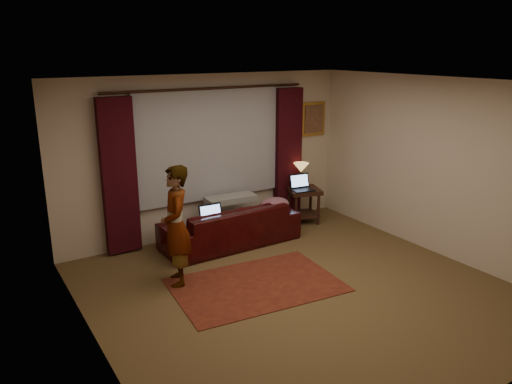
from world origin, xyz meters
TOP-DOWN VIEW (x-y plane):
  - floor at (0.00, 0.00)m, footprint 5.00×5.00m
  - ceiling at (0.00, 0.00)m, footprint 5.00×5.00m
  - wall_back at (0.00, 2.50)m, footprint 5.00×0.02m
  - wall_front at (0.00, -2.50)m, footprint 5.00×0.02m
  - wall_left at (-2.50, 0.00)m, footprint 0.02×5.00m
  - wall_right at (2.50, 0.00)m, footprint 0.02×5.00m
  - sheer_curtain at (0.00, 2.44)m, footprint 2.50×0.05m
  - drape_left at (-1.50, 2.39)m, footprint 0.50×0.14m
  - drape_right at (1.50, 2.39)m, footprint 0.50×0.14m
  - curtain_rod at (0.00, 2.39)m, footprint 0.04×0.04m
  - picture_frame at (2.10, 2.47)m, footprint 0.50×0.04m
  - sofa at (0.02, 1.84)m, footprint 2.18×0.98m
  - throw_blanket at (0.20, 2.13)m, footprint 0.84×0.37m
  - clothing_pile at (0.79, 1.75)m, footprint 0.54×0.43m
  - laptop_sofa at (-0.31, 1.73)m, footprint 0.38×0.41m
  - area_rug at (-0.39, 0.41)m, footprint 2.25×1.61m
  - end_table at (1.63, 2.07)m, footprint 0.67×0.67m
  - tiffany_lamp at (1.64, 2.19)m, footprint 0.35×0.35m
  - laptop_table at (1.54, 1.98)m, footprint 0.42×0.44m
  - person at (-1.22, 1.02)m, footprint 0.58×0.58m

SIDE VIEW (x-z plane):
  - floor at x=0.00m, z-range -0.01..0.00m
  - area_rug at x=-0.39m, z-range 0.00..0.01m
  - end_table at x=1.63m, z-range 0.00..0.61m
  - sofa at x=0.02m, z-range 0.00..0.87m
  - clothing_pile at x=0.79m, z-range 0.44..0.65m
  - laptop_sofa at x=-0.31m, z-range 0.44..0.70m
  - laptop_table at x=1.54m, z-range 0.61..0.88m
  - person at x=-1.22m, z-range 0.00..1.59m
  - tiffany_lamp at x=1.64m, z-range 0.61..1.05m
  - throw_blanket at x=0.20m, z-range 0.83..0.93m
  - drape_left at x=-1.50m, z-range 0.03..2.33m
  - drape_right at x=1.50m, z-range 0.03..2.33m
  - wall_back at x=0.00m, z-range 0.00..2.60m
  - wall_front at x=0.00m, z-range 0.00..2.60m
  - wall_left at x=-2.50m, z-range 0.00..2.60m
  - wall_right at x=2.50m, z-range 0.00..2.60m
  - sheer_curtain at x=0.00m, z-range 0.60..2.40m
  - picture_frame at x=2.10m, z-range 1.45..2.05m
  - curtain_rod at x=0.00m, z-range 0.68..4.08m
  - ceiling at x=0.00m, z-range 2.59..2.61m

